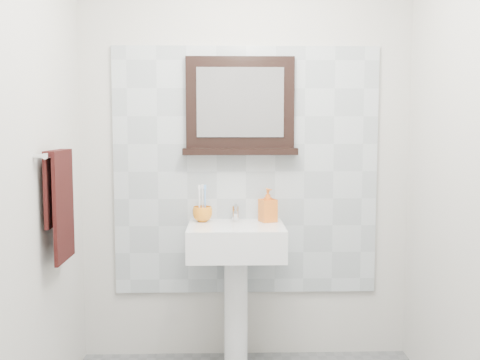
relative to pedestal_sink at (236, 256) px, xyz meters
name	(u,v)px	position (x,y,z in m)	size (l,w,h in m)	color
back_wall	(246,155)	(0.06, 0.23, 0.57)	(2.00, 0.01, 2.50)	beige
front_wall	(282,208)	(0.06, -1.97, 0.57)	(2.00, 0.01, 2.50)	beige
left_wall	(11,169)	(-0.94, -0.87, 0.57)	(0.01, 2.20, 2.50)	beige
splashback	(246,171)	(0.06, 0.21, 0.47)	(1.60, 0.02, 1.50)	#ADB7BC
pedestal_sink	(236,256)	(0.00, 0.00, 0.00)	(0.55, 0.44, 0.96)	white
toothbrush_cup	(203,214)	(-0.20, 0.10, 0.23)	(0.12, 0.12, 0.09)	orange
toothbrushes	(202,201)	(-0.20, 0.10, 0.31)	(0.05, 0.04, 0.21)	white
soap_dispenser	(268,205)	(0.19, 0.10, 0.28)	(0.09, 0.09, 0.20)	#DB4519
framed_mirror	(240,108)	(0.03, 0.19, 0.85)	(0.68, 0.11, 0.58)	black
towel_bar	(57,154)	(-0.88, -0.42, 0.61)	(0.07, 0.40, 0.03)	silver
hand_towel	(60,197)	(-0.88, -0.42, 0.40)	(0.06, 0.30, 0.55)	black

